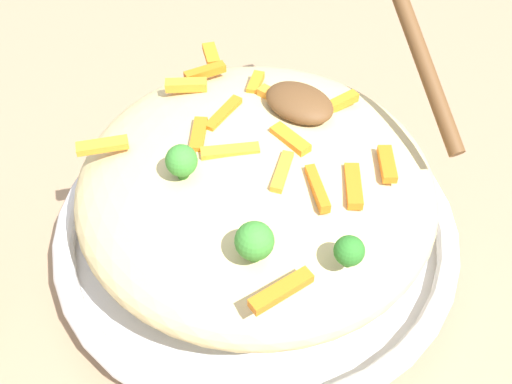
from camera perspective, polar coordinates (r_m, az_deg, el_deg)
ground_plane at (r=0.56m, az=-0.00°, el=-4.96°), size 2.40×2.40×0.00m
serving_bowl at (r=0.55m, az=-0.00°, el=-3.61°), size 0.33×0.33×0.04m
pasta_mound at (r=0.50m, az=-0.00°, el=0.40°), size 0.28×0.28×0.09m
carrot_piece_0 at (r=0.47m, az=11.41°, el=2.43°), size 0.03×0.03×0.01m
carrot_piece_1 at (r=0.48m, az=-5.04°, el=4.98°), size 0.03×0.03×0.01m
carrot_piece_2 at (r=0.45m, az=8.51°, el=0.52°), size 0.03×0.04×0.01m
carrot_piece_3 at (r=0.49m, az=-13.30°, el=3.99°), size 0.03×0.04×0.01m
carrot_piece_4 at (r=0.45m, az=2.30°, el=1.74°), size 0.02×0.04×0.01m
carrot_piece_5 at (r=0.53m, az=-6.14°, el=9.29°), size 0.03×0.03×0.01m
carrot_piece_6 at (r=0.40m, az=2.22°, el=-8.62°), size 0.02×0.04×0.01m
carrot_piece_7 at (r=0.47m, az=-2.27°, el=3.59°), size 0.04×0.04×0.01m
carrot_piece_8 at (r=0.50m, az=-2.87°, el=6.84°), size 0.01×0.04×0.01m
carrot_piece_9 at (r=0.54m, az=-4.48°, el=10.44°), size 0.02×0.03×0.01m
carrot_piece_10 at (r=0.52m, az=7.38°, el=7.77°), size 0.02×0.03×0.01m
carrot_piece_11 at (r=0.44m, az=5.39°, el=0.31°), size 0.03×0.03×0.01m
carrot_piece_12 at (r=0.51m, az=1.75°, el=8.25°), size 0.03×0.01×0.01m
carrot_piece_13 at (r=0.53m, az=-0.05°, el=9.50°), size 0.02×0.03×0.01m
carrot_piece_14 at (r=0.56m, az=-3.94°, el=11.88°), size 0.03×0.03×0.01m
carrot_piece_15 at (r=0.47m, az=3.02°, el=4.61°), size 0.04×0.02×0.01m
broccoli_floret_0 at (r=0.40m, az=-0.14°, el=-4.34°), size 0.03×0.03×0.03m
broccoli_floret_1 at (r=0.45m, az=-6.53°, el=2.70°), size 0.02×0.02×0.03m
broccoli_floret_2 at (r=0.41m, az=8.16°, el=-5.15°), size 0.02×0.02×0.02m
serving_spoon at (r=0.50m, az=7.95°, el=9.98°), size 0.15×0.14×0.10m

